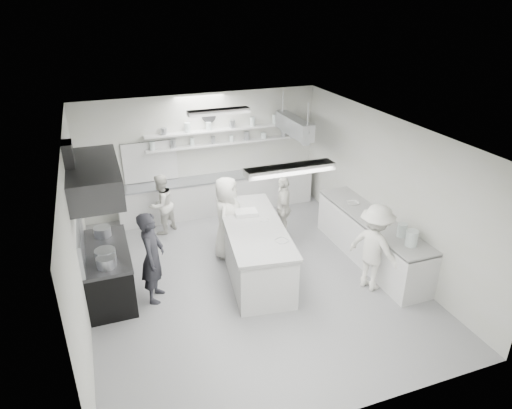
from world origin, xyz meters
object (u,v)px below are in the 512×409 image
object	(u,v)px
stove	(109,273)
prep_island	(254,250)
cook_stove	(152,257)
back_counter	(218,194)
cook_back	(161,204)
right_counter	(371,239)

from	to	relation	value
stove	prep_island	size ratio (longest dim) A/B	0.65
prep_island	cook_stove	size ratio (longest dim) A/B	1.58
stove	back_counter	world-z (taller)	back_counter
stove	cook_stove	size ratio (longest dim) A/B	1.03
cook_back	cook_stove	bearing A→B (deg)	40.15
stove	cook_back	distance (m)	2.52
back_counter	prep_island	bearing A→B (deg)	-92.23
cook_back	back_counter	bearing A→B (deg)	166.28
stove	prep_island	world-z (taller)	prep_island
cook_stove	cook_back	world-z (taller)	cook_stove
right_counter	prep_island	distance (m)	2.50
right_counter	stove	bearing A→B (deg)	173.48
right_counter	prep_island	bearing A→B (deg)	171.32
back_counter	cook_stove	size ratio (longest dim) A/B	2.85
right_counter	cook_back	world-z (taller)	cook_back
back_counter	prep_island	xyz separation A→B (m)	(-0.12, -3.02, 0.05)
back_counter	cook_back	world-z (taller)	cook_back
right_counter	cook_stove	distance (m)	4.49
cook_stove	cook_back	bearing A→B (deg)	8.17
stove	right_counter	xyz separation A→B (m)	(5.25, -0.60, 0.02)
right_counter	cook_stove	size ratio (longest dim) A/B	1.88
back_counter	prep_island	distance (m)	3.03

